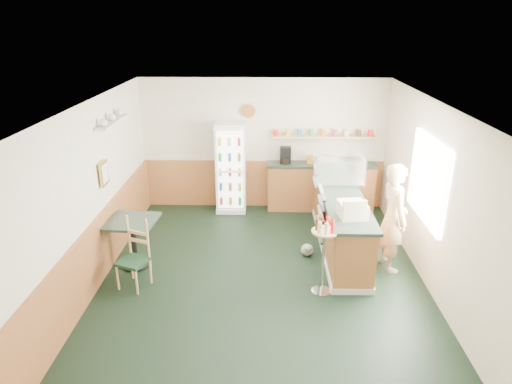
{
  "coord_description": "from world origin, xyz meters",
  "views": [
    {
      "loc": [
        0.06,
        -6.12,
        3.82
      ],
      "look_at": [
        -0.1,
        0.6,
        1.22
      ],
      "focal_mm": 32.0,
      "sensor_mm": 36.0,
      "label": 1
    }
  ],
  "objects_px": {
    "cash_register": "(352,210)",
    "shopkeeper": "(393,218)",
    "display_case": "(339,171)",
    "condiment_stand": "(324,245)",
    "drinks_fridge": "(231,168)",
    "cafe_chair": "(134,251)",
    "cafe_table": "(133,234)"
  },
  "relations": [
    {
      "from": "drinks_fridge",
      "to": "shopkeeper",
      "type": "xyz_separation_m",
      "value": [
        2.71,
        -2.33,
        -0.03
      ]
    },
    {
      "from": "condiment_stand",
      "to": "cafe_table",
      "type": "bearing_deg",
      "value": 166.9
    },
    {
      "from": "cash_register",
      "to": "cafe_table",
      "type": "distance_m",
      "value": 3.45
    },
    {
      "from": "shopkeeper",
      "to": "condiment_stand",
      "type": "xyz_separation_m",
      "value": [
        -1.16,
        -0.73,
        -0.11
      ]
    },
    {
      "from": "shopkeeper",
      "to": "cash_register",
      "type": "bearing_deg",
      "value": 100.99
    },
    {
      "from": "drinks_fridge",
      "to": "cash_register",
      "type": "relative_size",
      "value": 4.5
    },
    {
      "from": "cash_register",
      "to": "condiment_stand",
      "type": "bearing_deg",
      "value": -141.07
    },
    {
      "from": "display_case",
      "to": "shopkeeper",
      "type": "height_order",
      "value": "shopkeeper"
    },
    {
      "from": "cash_register",
      "to": "display_case",
      "type": "bearing_deg",
      "value": 82.6
    },
    {
      "from": "drinks_fridge",
      "to": "shopkeeper",
      "type": "relative_size",
      "value": 1.04
    },
    {
      "from": "shopkeeper",
      "to": "cafe_chair",
      "type": "relative_size",
      "value": 1.65
    },
    {
      "from": "display_case",
      "to": "cafe_chair",
      "type": "height_order",
      "value": "display_case"
    },
    {
      "from": "drinks_fridge",
      "to": "condiment_stand",
      "type": "height_order",
      "value": "drinks_fridge"
    },
    {
      "from": "shopkeeper",
      "to": "condiment_stand",
      "type": "distance_m",
      "value": 1.38
    },
    {
      "from": "drinks_fridge",
      "to": "cafe_chair",
      "type": "xyz_separation_m",
      "value": [
        -1.24,
        -2.9,
        -0.36
      ]
    },
    {
      "from": "condiment_stand",
      "to": "drinks_fridge",
      "type": "bearing_deg",
      "value": 116.9
    },
    {
      "from": "cafe_chair",
      "to": "display_case",
      "type": "bearing_deg",
      "value": 49.58
    },
    {
      "from": "shopkeeper",
      "to": "condiment_stand",
      "type": "bearing_deg",
      "value": 113.46
    },
    {
      "from": "display_case",
      "to": "condiment_stand",
      "type": "relative_size",
      "value": 0.76
    },
    {
      "from": "cash_register",
      "to": "drinks_fridge",
      "type": "bearing_deg",
      "value": 120.51
    },
    {
      "from": "condiment_stand",
      "to": "cafe_table",
      "type": "distance_m",
      "value": 3.03
    },
    {
      "from": "drinks_fridge",
      "to": "cafe_table",
      "type": "xyz_separation_m",
      "value": [
        -1.39,
        -2.38,
        -0.34
      ]
    },
    {
      "from": "cash_register",
      "to": "shopkeeper",
      "type": "distance_m",
      "value": 0.78
    },
    {
      "from": "cafe_table",
      "to": "cafe_chair",
      "type": "distance_m",
      "value": 0.53
    },
    {
      "from": "display_case",
      "to": "cafe_table",
      "type": "relative_size",
      "value": 1.09
    },
    {
      "from": "drinks_fridge",
      "to": "condiment_stand",
      "type": "bearing_deg",
      "value": -63.1
    },
    {
      "from": "shopkeeper",
      "to": "cafe_table",
      "type": "bearing_deg",
      "value": 81.82
    },
    {
      "from": "drinks_fridge",
      "to": "cafe_chair",
      "type": "bearing_deg",
      "value": -113.23
    },
    {
      "from": "display_case",
      "to": "shopkeeper",
      "type": "xyz_separation_m",
      "value": [
        0.7,
        -1.17,
        -0.38
      ]
    },
    {
      "from": "condiment_stand",
      "to": "cafe_table",
      "type": "xyz_separation_m",
      "value": [
        -2.94,
        0.68,
        -0.19
      ]
    },
    {
      "from": "drinks_fridge",
      "to": "cafe_table",
      "type": "bearing_deg",
      "value": -120.2
    },
    {
      "from": "cash_register",
      "to": "shopkeeper",
      "type": "relative_size",
      "value": 0.23
    }
  ]
}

